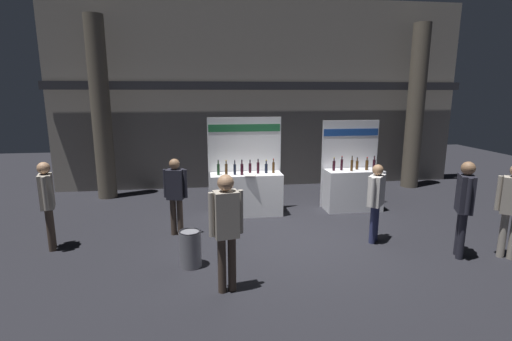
{
  "coord_description": "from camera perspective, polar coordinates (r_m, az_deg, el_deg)",
  "views": [
    {
      "loc": [
        -1.8,
        -6.92,
        2.94
      ],
      "look_at": [
        -0.71,
        1.09,
        1.25
      ],
      "focal_mm": 26.01,
      "sensor_mm": 36.0,
      "label": 1
    }
  ],
  "objects": [
    {
      "name": "hall_colonnade",
      "position": [
        11.69,
        1.11,
        11.28
      ],
      "size": [
        12.73,
        1.27,
        5.74
      ],
      "color": "gray",
      "rests_on": "ground_plane"
    },
    {
      "name": "visitor_4",
      "position": [
        5.47,
        -4.59,
        -8.05
      ],
      "size": [
        0.51,
        0.31,
        1.81
      ],
      "rotation": [
        0.0,
        0.0,
        0.19
      ],
      "color": "#47382D",
      "rests_on": "ground_plane"
    },
    {
      "name": "exhibitor_booth_0",
      "position": [
        9.1,
        -1.53,
        -2.99
      ],
      "size": [
        1.82,
        0.73,
        2.37
      ],
      "color": "white",
      "rests_on": "ground_plane"
    },
    {
      "name": "visitor_6",
      "position": [
        7.69,
        17.98,
        -3.82
      ],
      "size": [
        0.45,
        0.47,
        1.59
      ],
      "rotation": [
        0.0,
        0.0,
        0.85
      ],
      "color": "navy",
      "rests_on": "ground_plane"
    },
    {
      "name": "trash_bin",
      "position": [
        6.6,
        -10.07,
        -11.74
      ],
      "size": [
        0.37,
        0.37,
        0.65
      ],
      "color": "slate",
      "rests_on": "ground_plane"
    },
    {
      "name": "exhibitor_booth_1",
      "position": [
        9.79,
        14.61,
        -2.36
      ],
      "size": [
        1.49,
        0.66,
        2.26
      ],
      "color": "white",
      "rests_on": "ground_plane"
    },
    {
      "name": "visitor_1",
      "position": [
        7.57,
        29.4,
        -4.06
      ],
      "size": [
        0.38,
        0.53,
        1.77
      ],
      "rotation": [
        0.0,
        0.0,
        4.28
      ],
      "color": "#23232D",
      "rests_on": "ground_plane"
    },
    {
      "name": "visitor_2",
      "position": [
        7.97,
        -29.45,
        -3.79
      ],
      "size": [
        0.31,
        0.51,
        1.7
      ],
      "rotation": [
        0.0,
        0.0,
        1.85
      ],
      "color": "#47382D",
      "rests_on": "ground_plane"
    },
    {
      "name": "ground_plane",
      "position": [
        7.73,
        6.42,
        -10.61
      ],
      "size": [
        25.47,
        25.47,
        0.0
      ],
      "primitive_type": "plane",
      "color": "black"
    },
    {
      "name": "visitor_0",
      "position": [
        7.85,
        -12.27,
        -3.04
      ],
      "size": [
        0.49,
        0.32,
        1.63
      ],
      "rotation": [
        0.0,
        0.0,
        6.06
      ],
      "color": "#47382D",
      "rests_on": "ground_plane"
    }
  ]
}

